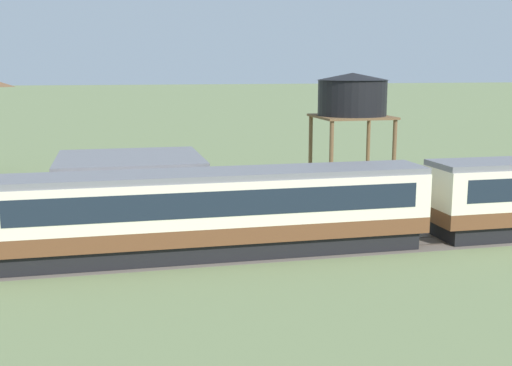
% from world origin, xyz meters
% --- Properties ---
extents(passenger_train, '(108.53, 3.23, 4.13)m').
position_xyz_m(passenger_train, '(-17.24, 1.75, 2.29)').
color(passenger_train, brown).
rests_on(passenger_train, ground_plane).
extents(railway_track, '(176.06, 3.60, 0.04)m').
position_xyz_m(railway_track, '(-17.88, 1.75, 0.01)').
color(railway_track, '#665B51').
rests_on(railway_track, ground_plane).
extents(station_building, '(8.66, 9.43, 3.62)m').
position_xyz_m(station_building, '(-21.27, 11.51, 1.84)').
color(station_building, '#BCB293').
rests_on(station_building, ground_plane).
extents(water_tower, '(5.03, 5.03, 8.59)m').
position_xyz_m(water_tower, '(-5.76, 14.49, 6.94)').
color(water_tower, brown).
rests_on(water_tower, ground_plane).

